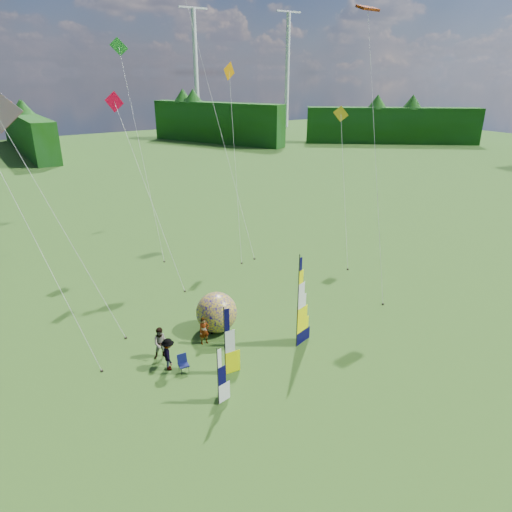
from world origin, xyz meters
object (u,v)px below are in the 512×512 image
side_banner_far (218,378)px  bol_inflatable (217,312)px  side_banner_left (225,343)px  camp_chair (184,364)px  spectator_a (204,331)px  spectator_d (210,321)px  kite_whale (217,110)px  spectator_b (161,343)px  feather_banner_main (298,304)px  spectator_c (169,354)px

side_banner_far → bol_inflatable: size_ratio=1.22×
side_banner_left → camp_chair: side_banner_left is taller
spectator_a → spectator_d: 1.15m
bol_inflatable → kite_whale: kite_whale is taller
spectator_b → camp_chair: spectator_b is taller
spectator_a → spectator_d: (0.81, 0.82, -0.02)m
spectator_a → side_banner_left: bearing=-94.7°
spectator_a → camp_chair: size_ratio=1.74×
side_banner_far → spectator_a: (1.91, 5.10, -0.68)m
feather_banner_main → spectator_a: 5.70m
camp_chair → spectator_a: bearing=46.7°
side_banner_far → spectator_a: size_ratio=1.80×
spectator_d → spectator_a: bearing=89.9°
feather_banner_main → side_banner_left: size_ratio=1.43×
feather_banner_main → spectator_a: size_ratio=3.29×
feather_banner_main → kite_whale: (5.24, 18.15, 9.03)m
side_banner_far → spectator_b: bearing=87.8°
feather_banner_main → spectator_d: size_ratio=3.35×
kite_whale → side_banner_left: bearing=-118.8°
side_banner_left → side_banner_far: (-1.43, -1.82, -0.42)m
bol_inflatable → spectator_d: bol_inflatable is taller
spectator_c → camp_chair: 0.96m
spectator_a → feather_banner_main: bearing=-34.0°
spectator_c → side_banner_left: bearing=-118.3°
spectator_d → spectator_c: bearing=73.8°
side_banner_far → bol_inflatable: bearing=51.2°
feather_banner_main → side_banner_far: bearing=-179.0°
spectator_a → spectator_c: (-2.72, -1.17, 0.07)m
bol_inflatable → spectator_b: bol_inflatable is taller
side_banner_left → kite_whale: 22.95m
spectator_b → spectator_c: spectator_b is taller
feather_banner_main → spectator_b: (-6.89, 3.27, -1.83)m
side_banner_left → spectator_b: 4.06m
side_banner_far → kite_whale: bearing=49.9°
side_banner_left → kite_whale: kite_whale is taller
side_banner_far → side_banner_left: bearing=41.4°
feather_banner_main → spectator_d: bearing=114.6°
bol_inflatable → spectator_d: bearing=-173.2°
spectator_b → kite_whale: 22.06m
spectator_c → feather_banner_main: bearing=-91.8°
bol_inflatable → kite_whale: 19.35m
camp_chair → side_banner_left: bearing=-33.3°
bol_inflatable → spectator_a: size_ratio=1.48×
side_banner_left → spectator_d: size_ratio=2.34×
bol_inflatable → spectator_c: (-4.05, -2.05, -0.33)m
feather_banner_main → side_banner_left: feather_banner_main is taller
side_banner_far → kite_whale: (11.40, 19.98, 10.29)m
feather_banner_main → side_banner_far: (-6.16, -1.84, -1.26)m
feather_banner_main → camp_chair: 6.99m
side_banner_left → bol_inflatable: side_banner_left is taller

